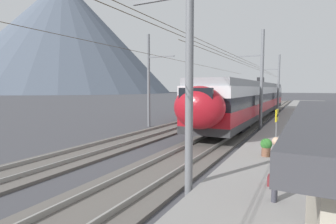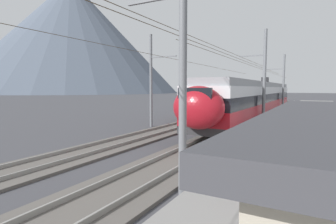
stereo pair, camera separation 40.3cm
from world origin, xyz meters
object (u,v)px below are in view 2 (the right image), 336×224
train_near_platform (256,99)px  handbag_beside_passenger (265,181)px  catenary_mast_west (179,57)px  platform_sign (275,123)px  catenary_mast_east (282,84)px  potted_plant_platform_edge (265,146)px  passenger_walking (268,166)px  train_far_track (236,96)px  handbag_near_sign (265,154)px  catenary_mast_mid (262,78)px  catenary_mast_far_side (153,79)px

train_near_platform → handbag_beside_passenger: 20.21m
catenary_mast_west → platform_sign: size_ratio=24.24×
catenary_mast_east → handbag_beside_passenger: catenary_mast_east is taller
catenary_mast_west → potted_plant_platform_edge: (4.72, -1.78, -3.40)m
train_near_platform → passenger_walking: 21.33m
train_far_track → handbag_beside_passenger: 31.40m
handbag_beside_passenger → handbag_near_sign: (3.63, 0.56, -0.04)m
handbag_beside_passenger → handbag_near_sign: handbag_beside_passenger is taller
catenary_mast_west → handbag_near_sign: 6.27m
catenary_mast_mid → potted_plant_platform_edge: catenary_mast_mid is taller
catenary_mast_mid → catenary_mast_far_side: size_ratio=1.00×
catenary_mast_west → potted_plant_platform_edge: bearing=-20.6°
train_far_track → catenary_mast_far_side: catenary_mast_far_side is taller
catenary_mast_west → potted_plant_platform_edge: 6.08m
catenary_mast_mid → platform_sign: bearing=-167.1°
train_near_platform → train_far_track: bearing=24.4°
train_near_platform → train_far_track: same height
catenary_mast_east → handbag_near_sign: size_ratio=138.42×
catenary_mast_west → handbag_beside_passenger: catenary_mast_west is taller
platform_sign → passenger_walking: bearing=-174.8°
catenary_mast_far_side → passenger_walking: bearing=-137.7°
catenary_mast_west → catenary_mast_mid: catenary_mast_west is taller
potted_plant_platform_edge → passenger_walking: bearing=-170.2°
platform_sign → handbag_beside_passenger: (-3.69, -0.23, -1.35)m
train_far_track → platform_sign: (-26.41, -8.54, -0.39)m
potted_plant_platform_edge → catenary_mast_east: bearing=4.4°
train_near_platform → passenger_walking: size_ratio=18.87×
catenary_mast_east → platform_sign: catenary_mast_east is taller
catenary_mast_far_side → passenger_walking: size_ratio=29.38×
train_near_platform → platform_sign: 16.49m
catenary_mast_west → passenger_walking: bearing=-91.6°
catenary_mast_east → potted_plant_platform_edge: 23.46m
train_far_track → catenary_mast_east: bearing=-117.1°
train_far_track → catenary_mast_east: catenary_mast_east is taller
catenary_mast_mid → platform_sign: size_ratio=24.24×
catenary_mast_mid → train_far_track: bearing=20.6°
handbag_beside_passenger → passenger_walking: bearing=-169.4°
handbag_beside_passenger → catenary_mast_far_side: bearing=44.5°
passenger_walking → handbag_beside_passenger: size_ratio=3.85×
catenary_mast_west → catenary_mast_east: (27.92, 0.01, -0.34)m
catenary_mast_mid → handbag_near_sign: catenary_mast_mid is taller
train_near_platform → passenger_walking: bearing=-168.4°
catenary_mast_mid → catenary_mast_east: catenary_mast_mid is taller
handbag_beside_passenger → platform_sign: bearing=3.5°
train_near_platform → potted_plant_platform_edge: bearing=-167.9°
train_far_track → passenger_walking: (-31.25, -8.98, -0.96)m
train_near_platform → catenary_mast_far_side: (-8.73, 6.77, 1.84)m
catenary_mast_mid → potted_plant_platform_edge: size_ratio=63.20×
platform_sign → catenary_mast_mid: bearing=12.9°
handbag_near_sign → catenary_mast_west: bearing=158.8°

